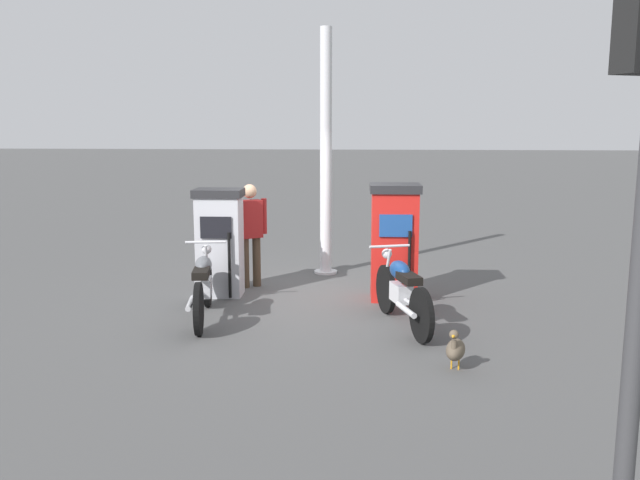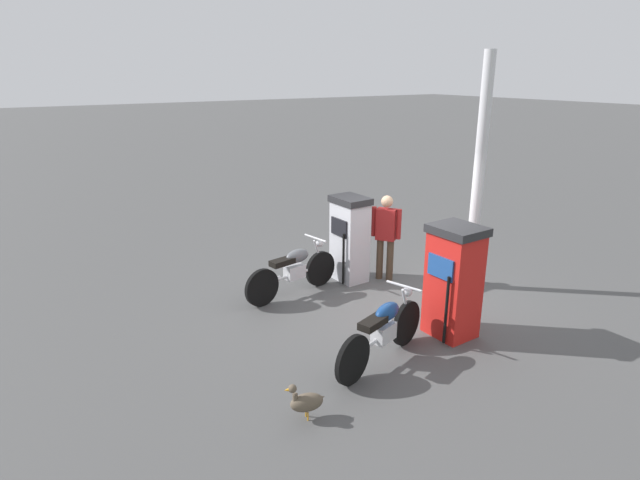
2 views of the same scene
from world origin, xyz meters
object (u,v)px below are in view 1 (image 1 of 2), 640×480
motorcycle_far_pump (402,290)px  attendant_person (250,229)px  fuel_pump_near (220,242)px  wandering_duck (455,349)px  motorcycle_near_pump (203,285)px  canopy_support_pole (326,158)px  fuel_pump_far (394,241)px

motorcycle_far_pump → attendant_person: (-1.94, -2.30, 0.47)m
fuel_pump_near → wandering_duck: (2.90, 3.17, -0.59)m
motorcycle_near_pump → wandering_duck: bearing=62.2°
fuel_pump_near → canopy_support_pole: canopy_support_pole is taller
fuel_pump_far → wandering_duck: (2.90, 0.57, -0.64)m
motorcycle_near_pump → canopy_support_pole: canopy_support_pole is taller
motorcycle_near_pump → attendant_person: size_ratio=1.20×
motorcycle_near_pump → wandering_duck: motorcycle_near_pump is taller
fuel_pump_far → attendant_person: fuel_pump_far is taller
canopy_support_pole → motorcycle_far_pump: bearing=21.3°
fuel_pump_near → motorcycle_far_pump: fuel_pump_near is taller
attendant_person → fuel_pump_far: bearing=75.7°
motorcycle_near_pump → wandering_duck: (1.64, 3.12, -0.23)m
wandering_duck → canopy_support_pole: canopy_support_pole is taller
fuel_pump_far → wandering_duck: bearing=11.0°
fuel_pump_far → motorcycle_far_pump: fuel_pump_far is taller
motorcycle_far_pump → canopy_support_pole: size_ratio=0.46×
fuel_pump_far → canopy_support_pole: size_ratio=0.41×
motorcycle_far_pump → motorcycle_near_pump: bearing=-92.6°
attendant_person → canopy_support_pole: (-1.10, 1.12, 1.06)m
fuel_pump_near → canopy_support_pole: size_ratio=0.39×
wandering_duck → fuel_pump_near: bearing=-132.4°
fuel_pump_far → motorcycle_far_pump: bearing=2.4°
motorcycle_far_pump → wandering_duck: motorcycle_far_pump is taller
attendant_person → canopy_support_pole: canopy_support_pole is taller
fuel_pump_far → motorcycle_far_pump: 1.43m
fuel_pump_near → motorcycle_near_pump: 1.30m
motorcycle_near_pump → fuel_pump_near: bearing=-177.5°
motorcycle_far_pump → fuel_pump_near: bearing=-117.2°
motorcycle_far_pump → wandering_duck: 1.63m
attendant_person → fuel_pump_near: bearing=-32.2°
motorcycle_near_pump → motorcycle_far_pump: motorcycle_far_pump is taller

